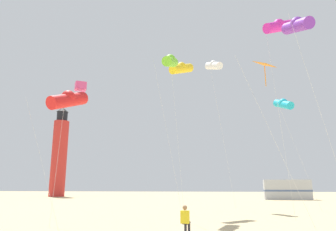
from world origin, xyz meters
The scene contains 12 objects.
kite_flyer_standing centered at (0.15, 7.81, 0.61)m, with size 0.40×0.55×1.16m.
kite_tube_violet centered at (6.43, 11.11, 10.91)m, with size 2.45×2.85×11.61m.
kite_tube_lime centered at (-1.27, 14.38, 10.44)m, with size 1.98×2.55×11.15m.
kite_tube_cyan centered at (7.97, 22.17, 9.09)m, with size 3.08×3.31×9.80m.
kite_tube_gold centered at (-0.73, 17.29, 11.01)m, with size 1.95×2.47×11.72m.
kite_box_rainbow centered at (-5.90, 10.20, 7.10)m, with size 1.59×1.81×7.68m.
kite_diamond_orange centered at (4.21, 9.75, 7.82)m, with size 2.98×2.23×8.35m.
kite_tube_magenta centered at (6.15, 14.10, 12.48)m, with size 2.47×1.95×13.18m.
kite_tube_white centered at (1.93, 22.50, 13.16)m, with size 2.35×2.73×13.87m.
kite_tube_scarlet centered at (-6.01, 8.99, 6.36)m, with size 2.74×3.13×7.06m.
lighthouse_distant centered at (-26.46, 49.98, 7.84)m, with size 2.80×2.80×16.80m.
rv_van_silver centered at (12.35, 42.32, 1.39)m, with size 6.62×2.89×2.80m.
Camera 1 is at (1.17, -6.10, 1.97)m, focal length 33.70 mm.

